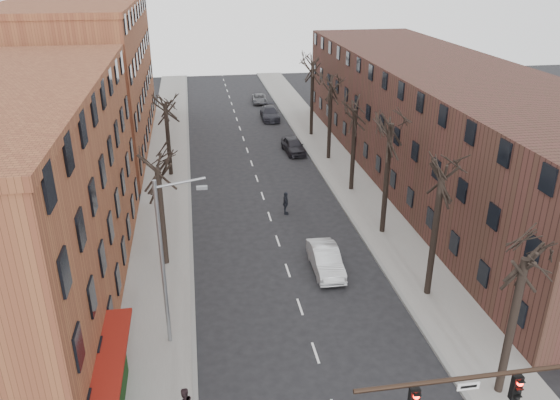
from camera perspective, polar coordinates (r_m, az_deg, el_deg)
name	(u,v)px	position (r m, az deg, el deg)	size (l,w,h in m)	color
sidewalk_left	(167,171)	(51.61, -11.72, 2.98)	(4.00, 90.00, 0.15)	gray
sidewalk_right	(335,162)	(53.23, 5.75, 4.02)	(4.00, 90.00, 0.15)	gray
building_left_far	(82,79)	(59.33, -19.95, 11.76)	(12.00, 28.00, 14.00)	brown
building_right	(441,123)	(49.98, 16.45, 7.76)	(12.00, 50.00, 10.00)	#452520
tree_right_a	(498,392)	(28.15, 21.78, -18.16)	(5.20, 5.20, 10.00)	black
tree_right_b	(427,295)	(33.66, 15.08, -9.53)	(5.20, 5.20, 10.80)	black
tree_right_c	(382,233)	(40.02, 10.59, -3.39)	(5.20, 5.20, 11.60)	black
tree_right_d	(351,190)	(46.89, 7.42, 1.02)	(5.20, 5.20, 10.00)	black
tree_right_e	(328,159)	(54.06, 5.07, 4.28)	(5.20, 5.20, 10.80)	black
tree_right_f	(311,135)	(61.45, 3.27, 6.77)	(5.20, 5.20, 11.60)	black
tree_left_a	(167,264)	(36.22, -11.76, -6.60)	(5.20, 5.20, 9.50)	black
tree_left_b	(171,175)	(50.69, -11.29, 2.53)	(5.20, 5.20, 9.50)	black
streetlight	(166,257)	(26.77, -11.88, -5.89)	(2.45, 0.22, 9.03)	slate
silver_sedan	(326,260)	(34.57, 4.79, -6.22)	(1.64, 4.71, 1.55)	#B3B7BB
parked_car_near	(293,145)	(55.46, 1.41, 5.72)	(1.81, 4.50, 1.53)	black
parked_car_mid	(270,113)	(67.58, -1.07, 9.05)	(2.09, 5.14, 1.49)	black
parked_car_far	(259,99)	(75.67, -2.17, 10.53)	(1.91, 4.14, 1.15)	#54565C
pedestrian_crossing	(286,203)	(41.80, 0.59, -0.34)	(1.07, 0.45, 1.83)	black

